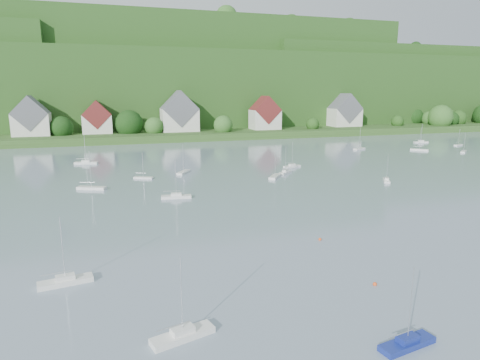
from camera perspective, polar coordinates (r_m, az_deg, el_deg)
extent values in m
cube|color=#31511E|center=(202.56, -10.13, 6.40)|extent=(600.00, 60.00, 3.00)
cube|color=#184415|center=(276.19, -12.36, 11.62)|extent=(620.00, 160.00, 40.00)
cube|color=#184415|center=(272.44, -10.18, 13.39)|extent=(240.00, 130.00, 60.00)
cube|color=#184415|center=(315.49, 19.03, 11.63)|extent=(200.00, 110.00, 48.00)
sphere|color=#2F5C22|center=(246.25, 25.62, 7.72)|extent=(12.88, 12.88, 12.88)
sphere|color=black|center=(258.16, 22.58, 7.95)|extent=(10.46, 10.46, 10.46)
sphere|color=#224B16|center=(235.00, 20.63, 7.46)|extent=(6.45, 6.45, 6.45)
sphere|color=black|center=(263.52, 25.26, 7.80)|extent=(10.68, 10.68, 10.68)
sphere|color=#2F5C22|center=(185.46, -11.61, 7.13)|extent=(8.19, 8.19, 8.19)
sphere|color=#2F5C22|center=(262.18, 26.12, 7.70)|extent=(10.50, 10.50, 10.50)
sphere|color=black|center=(257.02, 26.83, 7.39)|extent=(8.05, 8.05, 8.05)
sphere|color=#2F5C22|center=(188.54, -25.53, 6.12)|extent=(6.49, 6.49, 6.49)
sphere|color=#2F5C22|center=(205.81, 3.28, 8.18)|extent=(12.16, 12.16, 12.16)
sphere|color=#2F5C22|center=(187.01, -2.30, 7.46)|extent=(8.73, 8.73, 8.73)
sphere|color=black|center=(187.31, -23.10, 6.58)|extent=(9.32, 9.32, 9.32)
sphere|color=#224B16|center=(262.69, 27.55, 7.45)|extent=(8.84, 8.84, 8.84)
sphere|color=#224B16|center=(204.98, 9.86, 7.47)|extent=(6.24, 6.24, 6.24)
sphere|color=black|center=(226.58, 13.28, 7.91)|extent=(8.16, 8.16, 8.16)
sphere|color=#2F5C22|center=(257.48, 24.30, 7.63)|extent=(8.09, 8.09, 8.09)
sphere|color=black|center=(187.07, -14.84, 7.39)|extent=(11.92, 11.92, 11.92)
sphere|color=black|center=(256.74, -28.23, 17.50)|extent=(7.18, 7.18, 7.18)
sphere|color=#224B16|center=(266.18, -3.27, 20.56)|extent=(12.83, 12.83, 12.83)
sphere|color=#2F5C22|center=(245.64, -21.95, 20.28)|extent=(8.18, 8.18, 8.18)
sphere|color=#224B16|center=(283.68, -12.60, 19.77)|extent=(12.73, 12.73, 12.73)
sphere|color=#224B16|center=(270.64, 6.97, 20.30)|extent=(11.50, 11.50, 11.50)
sphere|color=#224B16|center=(290.89, 0.01, 19.91)|extent=(14.65, 14.65, 14.65)
sphere|color=#2F5C22|center=(243.44, -1.85, 21.34)|extent=(11.95, 11.95, 11.95)
sphere|color=#224B16|center=(281.98, 14.60, 19.62)|extent=(9.76, 9.76, 9.76)
sphere|color=#2F5C22|center=(277.79, -23.02, 19.10)|extent=(7.07, 7.07, 7.07)
sphere|color=black|center=(247.35, -12.92, 20.76)|extent=(8.21, 8.21, 8.21)
sphere|color=#2F5C22|center=(269.99, -17.73, 19.90)|extent=(12.24, 12.24, 12.24)
sphere|color=#2F5C22|center=(283.22, 13.21, 19.62)|extent=(9.00, 9.00, 9.00)
sphere|color=#224B16|center=(290.02, 9.18, 19.56)|extent=(8.03, 8.03, 8.03)
sphere|color=#2F5C22|center=(329.26, 21.42, 15.94)|extent=(9.52, 9.52, 9.52)
sphere|color=#2F5C22|center=(367.23, 28.50, 14.84)|extent=(9.12, 9.12, 9.12)
sphere|color=#2F5C22|center=(288.89, 8.97, 17.44)|extent=(14.97, 14.97, 14.97)
sphere|color=black|center=(297.15, 22.77, 16.28)|extent=(7.52, 7.52, 7.52)
sphere|color=#224B16|center=(277.61, 4.97, 17.58)|extent=(9.78, 9.78, 9.78)
sphere|color=#224B16|center=(294.57, 12.80, 17.09)|extent=(12.02, 12.02, 12.02)
sphere|color=black|center=(288.49, 18.01, 16.91)|extent=(11.57, 11.57, 11.57)
sphere|color=#224B16|center=(268.93, 16.90, 17.41)|extent=(12.65, 12.65, 12.65)
sphere|color=#2F5C22|center=(284.99, 19.74, 16.75)|extent=(8.28, 8.28, 8.28)
sphere|color=black|center=(328.73, 19.50, 16.02)|extent=(7.47, 7.47, 7.47)
sphere|color=#2F5C22|center=(278.28, 9.76, 17.43)|extent=(9.48, 9.48, 9.48)
sphere|color=black|center=(346.83, 21.68, 14.65)|extent=(8.43, 8.43, 8.43)
sphere|color=#224B16|center=(263.37, -21.34, 15.90)|extent=(12.01, 12.01, 12.01)
sphere|color=black|center=(321.75, 23.68, 14.92)|extent=(13.54, 13.54, 13.54)
sphere|color=black|center=(291.57, 12.81, 16.07)|extent=(15.08, 15.08, 15.08)
sphere|color=#2F5C22|center=(300.53, 9.49, 16.10)|extent=(15.99, 15.99, 15.99)
sphere|color=black|center=(273.97, -13.32, 16.34)|extent=(15.72, 15.72, 15.72)
sphere|color=#2F5C22|center=(388.57, 22.25, 14.39)|extent=(14.17, 14.17, 14.17)
sphere|color=#224B16|center=(271.22, -10.04, 16.33)|extent=(10.54, 10.54, 10.54)
cube|color=silver|center=(189.72, -26.47, 6.79)|extent=(14.00, 10.00, 9.00)
cube|color=slate|center=(189.46, -26.60, 8.14)|extent=(14.00, 10.40, 14.00)
cube|color=silver|center=(189.54, -18.84, 7.24)|extent=(12.00, 9.00, 8.00)
cube|color=maroon|center=(189.29, -18.92, 8.45)|extent=(12.00, 9.36, 12.00)
cube|color=silver|center=(190.92, -8.22, 8.09)|extent=(16.00, 11.00, 10.00)
cube|color=slate|center=(190.65, -8.27, 9.59)|extent=(16.00, 11.44, 16.00)
cube|color=silver|center=(199.44, 3.41, 8.21)|extent=(13.00, 10.00, 9.00)
cube|color=maroon|center=(199.19, 3.42, 9.50)|extent=(13.00, 10.40, 13.00)
cube|color=silver|center=(222.88, 14.03, 8.28)|extent=(15.00, 10.00, 9.00)
cube|color=slate|center=(222.66, 14.09, 9.44)|extent=(15.00, 10.40, 15.00)
cube|color=white|center=(38.52, -7.79, -20.23)|extent=(5.80, 3.05, 0.56)
cube|color=white|center=(38.24, -7.82, -19.56)|extent=(2.18, 1.59, 0.50)
cylinder|color=silver|center=(36.65, -7.97, -15.24)|extent=(0.10, 0.10, 6.99)
cylinder|color=silver|center=(37.61, -9.06, -19.03)|extent=(2.98, 0.93, 0.08)
cube|color=navy|center=(39.72, 21.78, -20.00)|extent=(5.41, 2.31, 0.52)
cube|color=navy|center=(39.46, 21.84, -19.37)|extent=(1.98, 1.32, 0.50)
cylinder|color=silver|center=(38.01, 22.21, -15.45)|extent=(0.10, 0.10, 6.55)
cylinder|color=silver|center=(38.61, 21.11, -18.93)|extent=(2.86, 0.56, 0.08)
cube|color=white|center=(50.97, -22.64, -12.65)|extent=(5.90, 2.53, 0.57)
cube|color=white|center=(50.75, -22.69, -12.10)|extent=(2.16, 1.44, 0.50)
cylinder|color=silver|center=(49.54, -23.00, -8.58)|extent=(0.10, 0.10, 7.14)
cylinder|color=silver|center=(50.47, -23.74, -11.53)|extent=(3.11, 0.60, 0.08)
sphere|color=#FC521B|center=(49.38, 17.86, -13.46)|extent=(0.44, 0.44, 0.44)
sphere|color=#FC521B|center=(61.17, 10.82, -8.04)|extent=(0.44, 0.44, 0.44)
cube|color=white|center=(186.55, 23.40, 4.76)|extent=(5.91, 2.65, 0.57)
cube|color=white|center=(186.49, 23.41, 4.92)|extent=(2.17, 1.48, 0.50)
cylinder|color=silver|center=(186.16, 23.50, 5.93)|extent=(0.10, 0.10, 7.14)
cylinder|color=silver|center=(186.00, 23.20, 5.12)|extent=(3.10, 0.67, 0.08)
cube|color=white|center=(102.39, 4.78, 0.47)|extent=(4.89, 5.74, 0.59)
cylinder|color=silver|center=(101.66, 4.82, 2.68)|extent=(0.10, 0.10, 7.42)
cylinder|color=silver|center=(101.31, 4.67, 1.04)|extent=(2.02, 2.66, 0.08)
cube|color=white|center=(183.07, 27.57, 4.24)|extent=(4.92, 2.97, 0.48)
cylinder|color=silver|center=(182.74, 27.66, 5.24)|extent=(0.10, 0.10, 5.95)
cylinder|color=silver|center=(182.30, 27.51, 4.58)|extent=(2.47, 1.03, 0.08)
cube|color=white|center=(129.28, -20.21, 2.20)|extent=(6.69, 3.14, 0.65)
cube|color=white|center=(129.19, -20.23, 2.45)|extent=(2.47, 1.72, 0.50)
cylinder|color=silver|center=(128.66, -20.35, 4.11)|extent=(0.10, 0.10, 8.06)
cylinder|color=silver|center=(129.35, -20.66, 2.72)|extent=(3.48, 0.83, 0.08)
cube|color=white|center=(103.55, 19.31, -0.08)|extent=(3.55, 4.69, 0.47)
cube|color=white|center=(103.46, 19.32, 0.18)|extent=(1.63, 1.88, 0.50)
cylinder|color=silver|center=(102.97, 19.43, 1.64)|extent=(0.10, 0.10, 5.86)
cylinder|color=silver|center=(102.65, 19.39, 0.46)|extent=(1.40, 2.25, 0.08)
cube|color=white|center=(103.68, -13.01, 0.31)|extent=(4.74, 3.25, 0.46)
cylinder|color=silver|center=(103.10, -13.09, 2.01)|extent=(0.10, 0.10, 5.81)
cylinder|color=silver|center=(103.72, -13.39, 0.93)|extent=(2.32, 1.22, 0.08)
cube|color=white|center=(108.45, -7.70, 1.04)|extent=(4.36, 5.53, 0.56)
cylinder|color=silver|center=(107.80, -7.75, 3.01)|extent=(0.10, 0.10, 6.98)
cylinder|color=silver|center=(107.48, -7.89, 1.58)|extent=(1.74, 2.62, 0.08)
cube|color=white|center=(108.14, 6.19, 1.04)|extent=(4.79, 4.47, 0.51)
cube|color=white|center=(108.05, 6.20, 1.30)|extent=(2.01, 1.94, 0.50)
cylinder|color=silver|center=(107.54, 6.23, 2.85)|extent=(0.10, 0.10, 6.41)
cylinder|color=silver|center=(107.24, 6.03, 1.58)|extent=(2.17, 1.92, 0.08)
cube|color=white|center=(95.54, -19.54, -1.03)|extent=(6.30, 3.98, 0.61)
cylinder|color=silver|center=(94.74, -19.71, 1.40)|extent=(0.10, 0.10, 7.64)
cylinder|color=silver|center=(95.68, -20.09, -0.31)|extent=(3.12, 1.39, 0.08)
cube|color=white|center=(83.66, -8.66, -2.27)|extent=(6.03, 2.45, 0.59)
cube|color=white|center=(83.53, -8.68, -1.90)|extent=(2.19, 1.43, 0.50)
cylinder|color=silver|center=(82.78, -8.75, 0.39)|extent=(0.10, 0.10, 7.32)
cylinder|color=silver|center=(83.38, -9.29, -1.49)|extent=(3.20, 0.54, 0.08)
cube|color=white|center=(157.33, 15.92, 4.10)|extent=(5.83, 3.90, 0.57)
cylinder|color=silver|center=(156.88, 16.01, 5.49)|extent=(0.10, 0.10, 7.12)
cylinder|color=silver|center=(156.45, 15.79, 4.51)|extent=(2.86, 1.42, 0.08)
cube|color=white|center=(161.75, 23.22, 3.80)|extent=(5.43, 5.47, 0.60)
cylinder|color=silver|center=(161.28, 23.34, 5.23)|extent=(0.10, 0.10, 7.52)
cylinder|color=silver|center=(161.67, 22.93, 4.25)|extent=(2.38, 2.41, 0.08)
cube|color=white|center=(116.86, 7.09, 1.84)|extent=(5.39, 2.75, 0.52)
cube|color=white|center=(116.77, 7.10, 2.09)|extent=(2.02, 1.45, 0.50)
cylinder|color=silver|center=(116.29, 7.14, 3.54)|extent=(0.10, 0.10, 6.48)
cylinder|color=silver|center=(116.17, 6.81, 2.37)|extent=(2.77, 0.82, 0.08)
cube|color=white|center=(163.92, 28.13, 3.43)|extent=(4.78, 4.21, 0.50)
cylinder|color=silver|center=(163.53, 28.25, 4.60)|extent=(0.10, 0.10, 6.25)
cylinder|color=silver|center=(163.04, 28.14, 3.80)|extent=(2.20, 1.78, 0.08)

